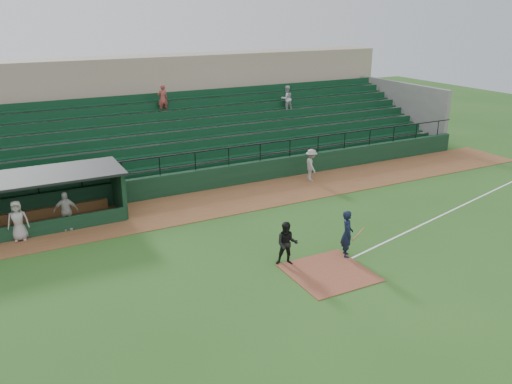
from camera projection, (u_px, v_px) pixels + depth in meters
name	position (u px, v px, depth m)	size (l,w,h in m)	color
ground	(314.00, 262.00, 20.62)	(90.00, 90.00, 0.00)	#254F19
warning_track	(230.00, 200.00, 27.30)	(40.00, 4.00, 0.03)	brown
home_plate_dirt	(329.00, 273.00, 19.78)	(3.00, 3.00, 0.03)	brown
foul_line	(438.00, 217.00, 25.12)	(18.00, 0.09, 0.01)	white
stadium_structure	(174.00, 127.00, 33.61)	(38.00, 13.08, 6.40)	black
dugout	(23.00, 197.00, 23.90)	(8.90, 3.20, 2.42)	black
batter_at_plate	(347.00, 234.00, 20.83)	(1.17, 0.85, 1.97)	black
umpire	(287.00, 244.00, 20.17)	(0.86, 0.67, 1.78)	black
runner	(311.00, 165.00, 30.11)	(1.20, 0.69, 1.86)	gray
dugout_player_a	(66.00, 211.00, 23.32)	(1.06, 0.44, 1.80)	#A5A19B
dugout_player_b	(18.00, 221.00, 22.27)	(0.88, 0.57, 1.79)	#9E9893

